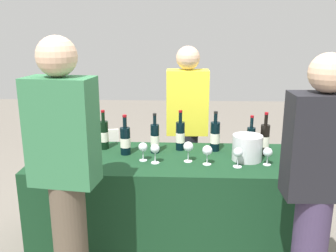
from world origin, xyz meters
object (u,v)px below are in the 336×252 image
object	(u,v)px
wine_bottle_0	(83,135)
ice_bucket	(247,148)
guest_1	(317,183)
wine_glass_0	(143,148)
wine_glass_5	(268,153)
wine_bottle_4	(180,136)
wine_glass_4	(238,153)
wine_bottle_1	(104,135)
server_pouring	(187,125)
wine_glass_3	(207,151)
guest_0	(65,168)
wine_glass_1	(155,149)
menu_board	(96,164)
wine_bottle_5	(215,136)
wine_bottle_6	(251,139)
wine_glass_2	(188,147)
wine_bottle_3	(155,138)
wine_bottle_2	(125,140)
wine_bottle_7	(265,139)

from	to	relation	value
wine_bottle_0	ice_bucket	size ratio (longest dim) A/B	1.43
guest_1	wine_glass_0	bearing A→B (deg)	147.18
wine_glass_0	wine_glass_5	distance (m)	0.91
wine_bottle_4	wine_glass_4	bearing A→B (deg)	-41.60
wine_glass_5	wine_bottle_1	bearing A→B (deg)	165.86
server_pouring	guest_1	bearing A→B (deg)	117.97
wine_glass_0	ice_bucket	world-z (taller)	ice_bucket
wine_glass_3	wine_glass_5	bearing A→B (deg)	1.37
wine_glass_3	wine_glass_4	world-z (taller)	same
guest_0	wine_glass_1	bearing A→B (deg)	57.70
wine_bottle_4	guest_0	size ratio (longest dim) A/B	0.20
server_pouring	menu_board	world-z (taller)	server_pouring
wine_bottle_5	wine_bottle_6	size ratio (longest dim) A/B	1.08
wine_glass_3	menu_board	size ratio (longest dim) A/B	0.20
wine_glass_1	wine_glass_2	distance (m)	0.25
wine_bottle_4	server_pouring	xyz separation A→B (m)	(0.06, 0.40, -0.02)
guest_0	menu_board	distance (m)	1.64
guest_1	wine_glass_2	bearing A→B (deg)	136.92
wine_glass_0	wine_glass_1	size ratio (longest dim) A/B	0.97
wine_bottle_0	wine_glass_0	distance (m)	0.57
wine_bottle_5	wine_glass_2	bearing A→B (deg)	-129.24
wine_bottle_1	guest_1	size ratio (longest dim) A/B	0.20
ice_bucket	wine_bottle_0	bearing A→B (deg)	171.86
wine_bottle_3	wine_bottle_5	size ratio (longest dim) A/B	0.98
wine_bottle_0	wine_bottle_5	world-z (taller)	wine_bottle_5
wine_bottle_5	wine_glass_0	distance (m)	0.61
wine_bottle_1	wine_glass_5	distance (m)	1.29
wine_bottle_2	guest_0	size ratio (longest dim) A/B	0.19
wine_bottle_6	wine_glass_1	distance (m)	0.79
wine_glass_3	wine_bottle_5	bearing A→B (deg)	76.05
wine_bottle_4	guest_1	world-z (taller)	guest_1
wine_bottle_0	wine_glass_4	bearing A→B (deg)	-15.67
wine_bottle_3	guest_0	size ratio (longest dim) A/B	0.19
wine_bottle_0	wine_glass_4	distance (m)	1.25
wine_glass_4	guest_0	xyz separation A→B (m)	(-1.07, -0.52, 0.07)
wine_bottle_5	wine_glass_5	bearing A→B (deg)	-40.97
wine_bottle_1	server_pouring	xyz separation A→B (m)	(0.68, 0.40, -0.02)
menu_board	wine_glass_5	bearing A→B (deg)	-46.55
wine_glass_0	ice_bucket	size ratio (longest dim) A/B	0.63
wine_bottle_1	wine_bottle_7	bearing A→B (deg)	-3.88
wine_glass_1	wine_glass_0	bearing A→B (deg)	153.42
wine_bottle_7	wine_glass_0	xyz separation A→B (m)	(-0.93, -0.18, -0.02)
guest_0	guest_1	distance (m)	1.43
server_pouring	wine_glass_2	bearing A→B (deg)	89.57
wine_bottle_3	wine_glass_2	bearing A→B (deg)	-36.65
wine_bottle_3	wine_glass_2	xyz separation A→B (m)	(0.26, -0.19, -0.01)
wine_glass_5	guest_0	bearing A→B (deg)	-156.25
wine_glass_0	guest_0	size ratio (longest dim) A/B	0.08
wine_bottle_0	wine_glass_5	world-z (taller)	wine_bottle_0
wine_bottle_5	wine_glass_0	world-z (taller)	wine_bottle_5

